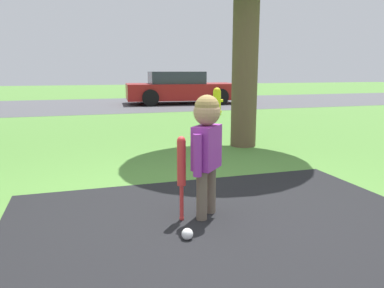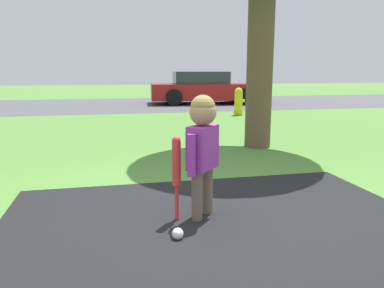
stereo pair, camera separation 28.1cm
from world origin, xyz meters
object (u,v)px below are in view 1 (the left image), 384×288
sports_ball (187,234)px  parked_car (180,88)px  child (207,139)px  baseball_bat (181,167)px  fire_hydrant (217,101)px

sports_ball → parked_car: 11.36m
parked_car → sports_ball: bearing=-100.2°
child → baseball_bat: (-0.22, -0.03, -0.21)m
child → fire_hydrant: child is taller
baseball_bat → child: bearing=6.8°
child → baseball_bat: size_ratio=1.46×
child → fire_hydrant: (2.70, 6.83, -0.29)m
child → fire_hydrant: bearing=21.9°
child → sports_ball: size_ratio=11.94×
baseball_bat → parked_car: size_ratio=0.17×
baseball_bat → fire_hydrant: bearing=66.9°
fire_hydrant → parked_car: size_ratio=0.18×
child → sports_ball: child is taller
child → baseball_bat: 0.30m
sports_ball → parked_car: parked_car is taller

